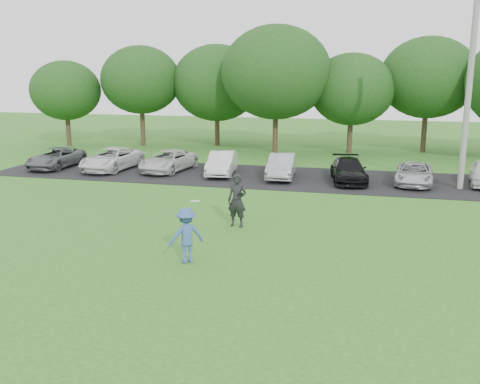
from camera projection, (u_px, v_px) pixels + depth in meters
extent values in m
plane|color=#2E671D|center=(212.00, 258.00, 16.26)|extent=(100.00, 100.00, 0.00)
cube|color=black|center=(283.00, 177.00, 28.56)|extent=(32.00, 6.50, 0.03)
cylinder|color=gray|center=(470.00, 74.00, 24.61)|extent=(0.28, 0.28, 10.87)
imported|color=#365B99|center=(186.00, 235.00, 15.74)|extent=(1.22, 1.17, 1.67)
cylinder|color=white|center=(195.00, 201.00, 15.53)|extent=(0.27, 0.27, 0.08)
imported|color=black|center=(237.00, 201.00, 19.40)|extent=(0.75, 0.53, 1.95)
cube|color=black|center=(241.00, 194.00, 19.12)|extent=(0.15, 0.11, 0.10)
imported|color=#5C5E64|center=(56.00, 158.00, 31.27)|extent=(1.96, 4.16, 1.15)
imported|color=silver|center=(112.00, 159.00, 30.57)|extent=(2.47, 4.67, 1.25)
imported|color=silver|center=(168.00, 161.00, 30.19)|extent=(2.51, 4.45, 1.17)
imported|color=silver|center=(222.00, 163.00, 29.17)|extent=(1.80, 3.93, 1.25)
imported|color=#A4A6AB|center=(282.00, 166.00, 28.24)|extent=(1.57, 3.88, 1.25)
imported|color=black|center=(349.00, 170.00, 27.27)|extent=(2.25, 4.28, 1.18)
imported|color=silver|center=(414.00, 174.00, 26.67)|extent=(2.10, 3.98, 1.07)
cylinder|color=#38281C|center=(68.00, 131.00, 40.70)|extent=(0.36, 0.36, 2.20)
ellipsoid|color=#214C19|center=(66.00, 90.00, 40.03)|extent=(5.20, 5.20, 4.42)
cylinder|color=#38281C|center=(143.00, 128.00, 40.68)|extent=(0.36, 0.36, 2.70)
ellipsoid|color=#214C19|center=(141.00, 80.00, 39.89)|extent=(5.94, 5.94, 5.05)
cylinder|color=#38281C|center=(217.00, 131.00, 40.76)|extent=(0.36, 0.36, 2.20)
ellipsoid|color=#214C19|center=(217.00, 83.00, 39.96)|extent=(6.68, 6.68, 5.68)
cylinder|color=#38281C|center=(275.00, 134.00, 36.87)|extent=(0.36, 0.36, 2.70)
ellipsoid|color=#214C19|center=(276.00, 72.00, 35.96)|extent=(7.42, 7.42, 6.31)
cylinder|color=#38281C|center=(350.00, 137.00, 37.08)|extent=(0.36, 0.36, 2.20)
ellipsoid|color=#214C19|center=(352.00, 89.00, 36.36)|extent=(5.76, 5.76, 4.90)
cylinder|color=#38281C|center=(424.00, 133.00, 37.17)|extent=(0.36, 0.36, 2.70)
ellipsoid|color=#214C19|center=(428.00, 78.00, 36.33)|extent=(6.50, 6.50, 5.53)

